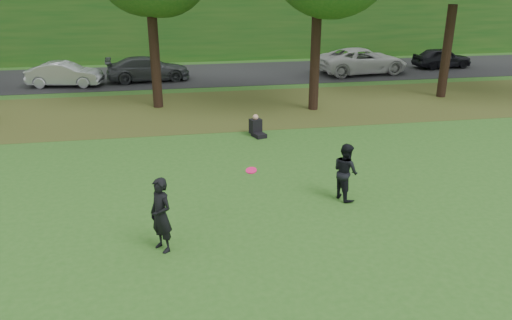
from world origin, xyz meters
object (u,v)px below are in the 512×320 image
(frisbee, at_px, (251,170))
(seated_person, at_px, (257,128))
(player_left, at_px, (161,215))
(player_right, at_px, (346,172))

(frisbee, height_order, seated_person, frisbee)
(seated_person, bearing_deg, player_left, -133.36)
(player_left, distance_m, frisbee, 2.41)
(player_right, bearing_deg, player_left, 93.62)
(player_right, distance_m, frisbee, 3.11)
(player_left, relative_size, seated_person, 2.13)
(player_right, height_order, frisbee, player_right)
(frisbee, distance_m, seated_person, 7.29)
(player_left, relative_size, frisbee, 5.31)
(frisbee, bearing_deg, seated_person, 79.08)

